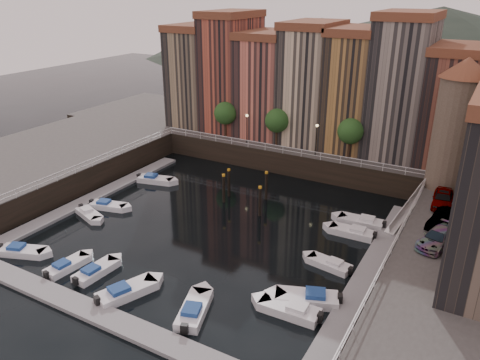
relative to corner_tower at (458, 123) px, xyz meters
The scene contains 30 objects.
ground 26.72m from the corner_tower, 144.06° to the right, with size 200.00×200.00×0.00m, color black.
quay_far 24.65m from the corner_tower, 150.10° to the left, with size 80.00×20.00×3.00m, color black.
quay_left 51.50m from the corner_tower, 161.03° to the right, with size 20.00×36.00×3.00m, color black.
dock_left 40.63m from the corner_tower, 156.82° to the right, with size 2.00×28.00×0.35m, color gray.
dock_right 18.84m from the corner_tower, 103.78° to the right, with size 2.00×28.00×0.35m, color gray.
dock_near 38.63m from the corner_tower, 122.41° to the right, with size 30.00×2.00×0.35m, color gray.
mountains 97.26m from the corner_tower, 100.84° to the left, with size 145.00×100.00×18.00m.
far_terrace 18.98m from the corner_tower, 151.66° to the left, with size 48.70×10.30×17.50m.
corner_tower is the anchor object (origin of this frame).
promenade_trees 21.95m from the corner_tower, behind, with size 21.20×3.20×5.20m.
street_lamps 21.60m from the corner_tower, behind, with size 10.36×0.36×4.18m.
railings 23.10m from the corner_tower, 154.32° to the right, with size 36.08×34.04×0.52m.
gangway 9.86m from the corner_tower, 122.80° to the right, with size 2.78×8.32×3.73m.
mooring_pilings 23.50m from the corner_tower, 156.95° to the right, with size 5.88×4.51×3.78m.
boat_left_0 44.55m from the corner_tower, 138.94° to the right, with size 4.64×3.06×1.05m.
boat_left_1 39.90m from the corner_tower, 149.05° to the right, with size 4.22×2.69×0.95m.
boat_left_2 38.41m from the corner_tower, 152.14° to the right, with size 4.50×2.56×1.01m.
boat_left_4 35.59m from the corner_tower, 165.13° to the right, with size 4.92×2.76×1.10m.
boat_right_0 27.12m from the corner_tower, 107.24° to the right, with size 5.00×1.91×1.15m.
boat_right_1 25.20m from the corner_tower, 107.21° to the right, with size 5.32×3.51×1.20m.
boat_right_2 20.52m from the corner_tower, 113.04° to the right, with size 4.30×2.14×0.96m.
boat_right_3 15.61m from the corner_tower, 125.32° to the right, with size 4.67×1.79×1.07m.
boat_right_4 13.99m from the corner_tower, 133.26° to the right, with size 4.90×1.95×1.12m.
boat_near_0 40.42m from the corner_tower, 133.96° to the right, with size 1.91×4.33×0.98m.
boat_near_1 38.08m from the corner_tower, 131.44° to the right, with size 1.90×4.51×1.02m.
boat_near_2 36.23m from the corner_tower, 124.98° to the right, with size 3.51×5.19×1.17m.
boat_near_3 32.60m from the corner_tower, 116.53° to the right, with size 3.20×5.13×1.15m.
car_a 8.30m from the corner_tower, 86.97° to the right, with size 1.88×4.68×1.59m, color gray.
car_b 11.83m from the corner_tower, 84.35° to the right, with size 1.57×4.51×1.49m, color gray.
car_c 15.13m from the corner_tower, 85.77° to the right, with size 2.01×4.94×1.43m, color gray.
Camera 1 is at (23.37, -36.79, 23.11)m, focal length 35.00 mm.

